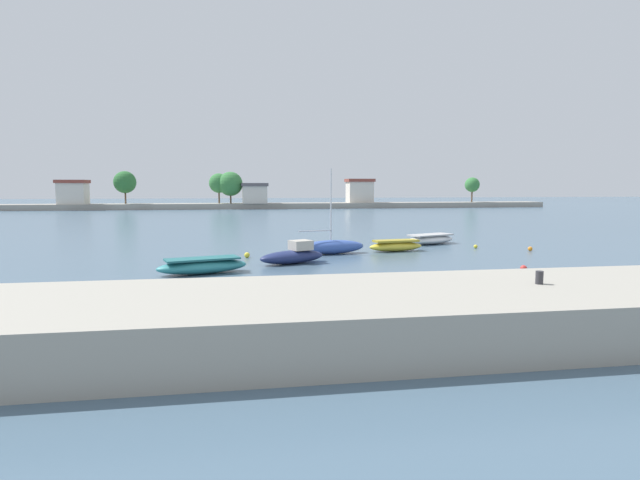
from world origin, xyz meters
name	(u,v)px	position (x,y,z in m)	size (l,w,h in m)	color
ground_plane	(452,292)	(0.00, 0.00, 0.00)	(400.00, 400.00, 0.00)	#476075
seawall_embankment	(537,309)	(0.00, -7.06, 0.85)	(82.23, 6.92, 1.70)	#9E998C
mooring_bollard	(539,278)	(0.19, -6.83, 1.93)	(0.27, 0.27, 0.46)	#2D2D33
moored_boat_0	(203,266)	(-12.32, 7.47, 0.45)	(5.60, 3.18, 0.93)	teal
moored_boat_1	(293,255)	(-6.58, 10.57, 0.54)	(4.95, 3.32, 1.51)	navy
moored_boat_2	(332,247)	(-3.18, 14.84, 0.55)	(5.46, 2.52, 6.46)	#3856A8
moored_boat_3	(396,246)	(2.16, 15.67, 0.43)	(4.61, 1.97, 0.90)	yellow
moored_boat_4	(430,239)	(6.77, 20.05, 0.42)	(5.48, 3.75, 0.88)	white
mooring_buoy_0	(247,255)	(-9.58, 13.75, 0.20)	(0.40, 0.40, 0.40)	yellow
mooring_buoy_1	(524,268)	(6.76, 4.99, 0.20)	(0.40, 0.40, 0.40)	red
mooring_buoy_2	(530,249)	(12.75, 14.03, 0.18)	(0.35, 0.35, 0.35)	orange
mooring_buoy_3	(476,246)	(9.27, 16.38, 0.16)	(0.31, 0.31, 0.31)	yellow
distant_shoreline	(260,198)	(-4.75, 95.96, 2.49)	(129.02, 7.39, 8.45)	gray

